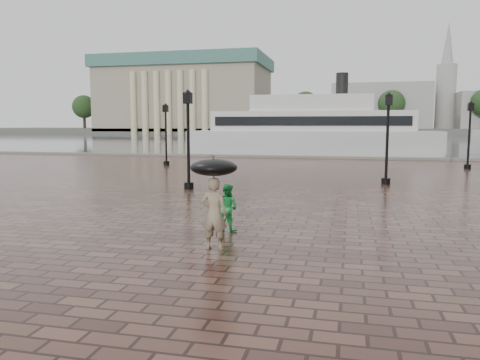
% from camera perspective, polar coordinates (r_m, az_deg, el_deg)
% --- Properties ---
extents(ground, '(300.00, 300.00, 0.00)m').
position_cam_1_polar(ground, '(10.78, 6.31, -9.06)').
color(ground, '#321C16').
rests_on(ground, ground).
extents(harbour_water, '(240.00, 240.00, 0.00)m').
position_cam_1_polar(harbour_water, '(102.35, 12.65, 4.86)').
color(harbour_water, '#444E53').
rests_on(harbour_water, ground).
extents(quay_edge, '(80.00, 0.60, 0.30)m').
position_cam_1_polar(quay_edge, '(42.42, 11.62, 2.58)').
color(quay_edge, slate).
rests_on(quay_edge, ground).
extents(far_shore, '(300.00, 60.00, 2.00)m').
position_cam_1_polar(far_shore, '(170.32, 12.95, 5.84)').
color(far_shore, '#4C4C47').
rests_on(far_shore, ground).
extents(museum, '(57.00, 32.50, 26.00)m').
position_cam_1_polar(museum, '(165.17, -6.75, 10.42)').
color(museum, gray).
rests_on(museum, ground).
extents(far_trees, '(188.00, 8.00, 13.50)m').
position_cam_1_polar(far_trees, '(148.45, 12.98, 8.99)').
color(far_trees, '#2D2119').
rests_on(far_trees, ground).
extents(street_lamps, '(21.44, 14.44, 4.40)m').
position_cam_1_polar(street_lamps, '(27.94, 7.72, 5.39)').
color(street_lamps, black).
rests_on(street_lamps, ground).
extents(adult_pedestrian, '(0.65, 0.44, 1.72)m').
position_cam_1_polar(adult_pedestrian, '(10.99, -3.18, -4.11)').
color(adult_pedestrian, gray).
rests_on(adult_pedestrian, ground).
extents(child_pedestrian, '(0.78, 0.69, 1.31)m').
position_cam_1_polar(child_pedestrian, '(12.97, -1.55, -3.37)').
color(child_pedestrian, green).
rests_on(child_pedestrian, ground).
extents(ferry_near, '(24.78, 6.46, 8.09)m').
position_cam_1_polar(ferry_near, '(48.19, 8.67, 6.00)').
color(ferry_near, silver).
rests_on(ferry_near, ground).
extents(umbrella, '(1.10, 1.10, 1.15)m').
position_cam_1_polar(umbrella, '(10.84, -3.21, 1.53)').
color(umbrella, black).
rests_on(umbrella, ground).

